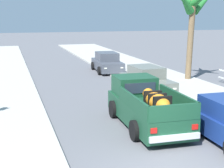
# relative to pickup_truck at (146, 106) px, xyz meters

# --- Properties ---
(sidewalk_right) EXTENTS (5.37, 60.00, 0.12)m
(sidewalk_right) POSITION_rel_pickup_truck_xyz_m (4.58, 7.60, -0.75)
(sidewalk_right) COLOR #B2AFA8
(sidewalk_right) RESTS_ON ground
(curb_left) EXTENTS (0.16, 60.00, 0.10)m
(curb_left) POSITION_rel_pickup_truck_xyz_m (-5.14, 7.60, -0.76)
(curb_left) COLOR silver
(curb_left) RESTS_ON ground
(curb_right) EXTENTS (0.16, 60.00, 0.10)m
(curb_right) POSITION_rel_pickup_truck_xyz_m (3.29, 7.60, -0.76)
(curb_right) COLOR silver
(curb_right) RESTS_ON ground
(pickup_truck) EXTENTS (2.33, 5.27, 1.80)m
(pickup_truck) POSITION_rel_pickup_truck_xyz_m (0.00, 0.00, 0.00)
(pickup_truck) COLOR #19472D
(pickup_truck) RESTS_ON ground
(car_left_near) EXTENTS (2.20, 4.33, 1.54)m
(car_left_near) POSITION_rel_pickup_truck_xyz_m (2.37, 5.56, -0.10)
(car_left_near) COLOR slate
(car_left_near) RESTS_ON ground
(car_left_mid) EXTENTS (2.19, 4.33, 1.54)m
(car_left_mid) POSITION_rel_pickup_truck_xyz_m (2.25, 13.34, -0.10)
(car_left_mid) COLOR #474C56
(car_left_mid) RESTS_ON ground
(palm_tree_left_mid) EXTENTS (3.77, 3.48, 6.16)m
(palm_tree_left_mid) POSITION_rel_pickup_truck_xyz_m (6.52, 8.03, 4.07)
(palm_tree_left_mid) COLOR brown
(palm_tree_left_mid) RESTS_ON ground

